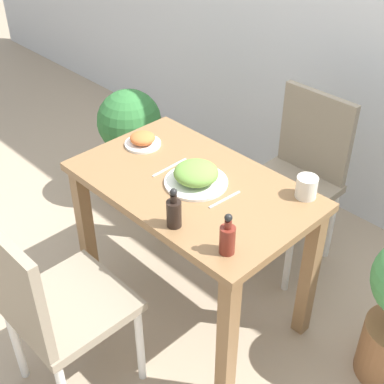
{
  "coord_description": "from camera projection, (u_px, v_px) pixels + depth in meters",
  "views": [
    {
      "loc": [
        1.31,
        -1.27,
        1.99
      ],
      "look_at": [
        0.0,
        0.0,
        0.68
      ],
      "focal_mm": 50.0,
      "sensor_mm": 36.0,
      "label": 1
    }
  ],
  "objects": [
    {
      "name": "chair_far",
      "position": [
        298.0,
        171.0,
        2.68
      ],
      "size": [
        0.42,
        0.42,
        0.9
      ],
      "color": "gray",
      "rests_on": "ground_plane"
    },
    {
      "name": "chair_near",
      "position": [
        50.0,
        303.0,
        1.97
      ],
      "size": [
        0.42,
        0.42,
        0.9
      ],
      "rotation": [
        0.0,
        0.0,
        3.14
      ],
      "color": "gray",
      "rests_on": "ground_plane"
    },
    {
      "name": "dining_table",
      "position": [
        192.0,
        207.0,
        2.29
      ],
      "size": [
        1.02,
        0.62,
        0.73
      ],
      "color": "olive",
      "rests_on": "ground_plane"
    },
    {
      "name": "sauce_bottle",
      "position": [
        174.0,
        212.0,
        1.95
      ],
      "size": [
        0.06,
        0.06,
        0.17
      ],
      "color": "black",
      "rests_on": "dining_table"
    },
    {
      "name": "spoon_utensil",
      "position": [
        225.0,
        200.0,
        2.11
      ],
      "size": [
        0.02,
        0.16,
        0.0
      ],
      "rotation": [
        0.0,
        0.0,
        1.51
      ],
      "color": "silver",
      "rests_on": "dining_table"
    },
    {
      "name": "side_plate",
      "position": [
        143.0,
        140.0,
        2.44
      ],
      "size": [
        0.17,
        0.17,
        0.06
      ],
      "color": "white",
      "rests_on": "dining_table"
    },
    {
      "name": "food_plate",
      "position": [
        196.0,
        175.0,
        2.18
      ],
      "size": [
        0.26,
        0.26,
        0.09
      ],
      "color": "white",
      "rests_on": "dining_table"
    },
    {
      "name": "fork_utensil",
      "position": [
        170.0,
        167.0,
        2.3
      ],
      "size": [
        0.01,
        0.19,
        0.0
      ],
      "rotation": [
        0.0,
        0.0,
        1.59
      ],
      "color": "silver",
      "rests_on": "dining_table"
    },
    {
      "name": "condiment_bottle",
      "position": [
        227.0,
        238.0,
        1.83
      ],
      "size": [
        0.06,
        0.06,
        0.17
      ],
      "color": "maroon",
      "rests_on": "dining_table"
    },
    {
      "name": "ground_plane",
      "position": [
        192.0,
        304.0,
        2.64
      ],
      "size": [
        16.0,
        16.0,
        0.0
      ],
      "primitive_type": "plane",
      "color": "tan"
    },
    {
      "name": "drink_cup",
      "position": [
        307.0,
        187.0,
        2.11
      ],
      "size": [
        0.09,
        0.09,
        0.09
      ],
      "color": "silver",
      "rests_on": "dining_table"
    },
    {
      "name": "potted_plant_left",
      "position": [
        130.0,
        137.0,
        3.14
      ],
      "size": [
        0.37,
        0.37,
        0.72
      ],
      "color": "brown",
      "rests_on": "ground_plane"
    }
  ]
}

